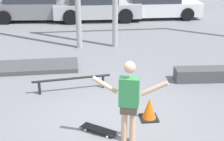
{
  "coord_description": "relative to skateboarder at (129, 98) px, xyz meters",
  "views": [
    {
      "loc": [
        -0.71,
        -5.87,
        3.69
      ],
      "look_at": [
        0.07,
        1.01,
        0.76
      ],
      "focal_mm": 50.0,
      "sensor_mm": 36.0,
      "label": 1
    }
  ],
  "objects": [
    {
      "name": "grind_box",
      "position": [
        2.71,
        2.59,
        -0.77
      ],
      "size": [
        1.92,
        0.58,
        0.36
      ],
      "primitive_type": "cube",
      "rotation": [
        0.0,
        0.0,
        -0.06
      ],
      "color": "#47474C",
      "rests_on": "ground_plane"
    },
    {
      "name": "parked_car_white",
      "position": [
        3.11,
        10.21,
        -0.31
      ],
      "size": [
        4.2,
        1.92,
        1.34
      ],
      "rotation": [
        0.0,
        0.0,
        -0.03
      ],
      "color": "white",
      "rests_on": "ground_plane"
    },
    {
      "name": "parked_car_grey",
      "position": [
        -2.85,
        10.46,
        -0.24
      ],
      "size": [
        4.58,
        2.24,
        1.47
      ],
      "rotation": [
        0.0,
        0.0,
        -0.08
      ],
      "color": "slate",
      "rests_on": "ground_plane"
    },
    {
      "name": "grind_rail",
      "position": [
        -1.1,
        2.35,
        -0.66
      ],
      "size": [
        2.02,
        0.3,
        0.38
      ],
      "rotation": [
        0.0,
        0.0,
        0.12
      ],
      "color": "black",
      "rests_on": "ground_plane"
    },
    {
      "name": "parked_car_silver",
      "position": [
        0.07,
        10.07,
        -0.27
      ],
      "size": [
        4.18,
        1.93,
        1.41
      ],
      "rotation": [
        0.0,
        0.0,
        -0.03
      ],
      "color": "#B7BABF",
      "rests_on": "ground_plane"
    },
    {
      "name": "ground_plane",
      "position": [
        -0.19,
        0.8,
        -0.95
      ],
      "size": [
        36.0,
        36.0,
        0.0
      ],
      "primitive_type": "plane",
      "color": "slate"
    },
    {
      "name": "traffic_cone",
      "position": [
        0.6,
        0.77,
        -0.71
      ],
      "size": [
        0.39,
        0.39,
        0.5
      ],
      "color": "black",
      "rests_on": "ground_plane"
    },
    {
      "name": "skateboard",
      "position": [
        -0.55,
        0.37,
        -0.89
      ],
      "size": [
        0.75,
        0.61,
        0.08
      ],
      "rotation": [
        0.0,
        0.0,
        -0.62
      ],
      "color": "black",
      "rests_on": "ground_plane"
    },
    {
      "name": "skateboarder",
      "position": [
        0.0,
        0.0,
        0.0
      ],
      "size": [
        1.38,
        0.48,
        1.69
      ],
      "rotation": [
        0.0,
        0.0,
        -0.29
      ],
      "color": "#DBAD89",
      "rests_on": "ground_plane"
    },
    {
      "name": "manual_pad",
      "position": [
        -2.19,
        4.0,
        -0.88
      ],
      "size": [
        2.53,
        1.04,
        0.13
      ],
      "primitive_type": "cube",
      "rotation": [
        0.0,
        0.0,
        0.01
      ],
      "color": "#47474C",
      "rests_on": "ground_plane"
    }
  ]
}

